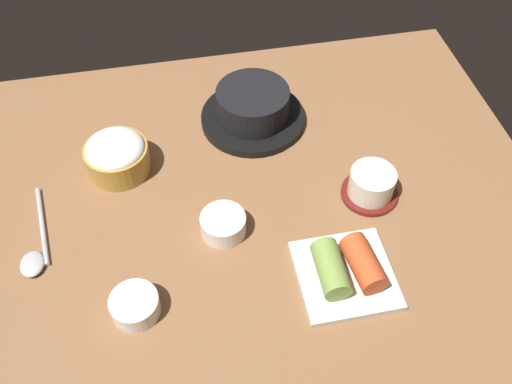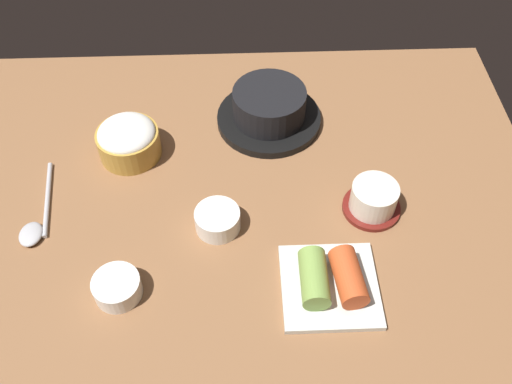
{
  "view_description": "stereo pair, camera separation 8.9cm",
  "coord_description": "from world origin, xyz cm",
  "px_view_note": "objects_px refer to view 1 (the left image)",
  "views": [
    {
      "loc": [
        -8.92,
        -57.12,
        73.68
      ],
      "look_at": [
        2.0,
        -2.0,
        5.0
      ],
      "focal_mm": 39.14,
      "sensor_mm": 36.0,
      "label": 1
    },
    {
      "loc": [
        -0.12,
        -58.15,
        73.68
      ],
      "look_at": [
        2.0,
        -2.0,
        5.0
      ],
      "focal_mm": 39.14,
      "sensor_mm": 36.0,
      "label": 2
    }
  ],
  "objects_px": {
    "rice_bowl": "(117,155)",
    "tea_cup_with_saucer": "(371,185)",
    "banchan_cup_center": "(223,224)",
    "kimchi_plate": "(346,270)",
    "side_bowl_near": "(135,305)",
    "stone_pot": "(253,108)",
    "spoon": "(36,250)"
  },
  "relations": [
    {
      "from": "rice_bowl",
      "to": "tea_cup_with_saucer",
      "type": "relative_size",
      "value": 1.15
    },
    {
      "from": "banchan_cup_center",
      "to": "kimchi_plate",
      "type": "xyz_separation_m",
      "value": [
        0.16,
        -0.12,
        0.0
      ]
    },
    {
      "from": "banchan_cup_center",
      "to": "side_bowl_near",
      "type": "distance_m",
      "value": 0.18
    },
    {
      "from": "stone_pot",
      "to": "spoon",
      "type": "distance_m",
      "value": 0.44
    },
    {
      "from": "side_bowl_near",
      "to": "spoon",
      "type": "height_order",
      "value": "side_bowl_near"
    },
    {
      "from": "spoon",
      "to": "rice_bowl",
      "type": "bearing_deg",
      "value": 48.3
    },
    {
      "from": "kimchi_plate",
      "to": "banchan_cup_center",
      "type": "bearing_deg",
      "value": 144.31
    },
    {
      "from": "stone_pot",
      "to": "rice_bowl",
      "type": "bearing_deg",
      "value": -163.8
    },
    {
      "from": "rice_bowl",
      "to": "side_bowl_near",
      "type": "bearing_deg",
      "value": -87.7
    },
    {
      "from": "kimchi_plate",
      "to": "spoon",
      "type": "bearing_deg",
      "value": 163.61
    },
    {
      "from": "tea_cup_with_saucer",
      "to": "banchan_cup_center",
      "type": "xyz_separation_m",
      "value": [
        -0.25,
        -0.03,
        -0.01
      ]
    },
    {
      "from": "banchan_cup_center",
      "to": "kimchi_plate",
      "type": "height_order",
      "value": "kimchi_plate"
    },
    {
      "from": "side_bowl_near",
      "to": "spoon",
      "type": "xyz_separation_m",
      "value": [
        -0.14,
        0.13,
        -0.01
      ]
    },
    {
      "from": "kimchi_plate",
      "to": "spoon",
      "type": "relative_size",
      "value": 0.79
    },
    {
      "from": "stone_pot",
      "to": "side_bowl_near",
      "type": "relative_size",
      "value": 2.76
    },
    {
      "from": "tea_cup_with_saucer",
      "to": "kimchi_plate",
      "type": "relative_size",
      "value": 0.67
    },
    {
      "from": "banchan_cup_center",
      "to": "spoon",
      "type": "height_order",
      "value": "banchan_cup_center"
    },
    {
      "from": "banchan_cup_center",
      "to": "spoon",
      "type": "relative_size",
      "value": 0.4
    },
    {
      "from": "rice_bowl",
      "to": "spoon",
      "type": "distance_m",
      "value": 0.2
    },
    {
      "from": "side_bowl_near",
      "to": "tea_cup_with_saucer",
      "type": "bearing_deg",
      "value": 19.56
    },
    {
      "from": "tea_cup_with_saucer",
      "to": "spoon",
      "type": "relative_size",
      "value": 0.53
    },
    {
      "from": "rice_bowl",
      "to": "tea_cup_with_saucer",
      "type": "distance_m",
      "value": 0.42
    },
    {
      "from": "rice_bowl",
      "to": "side_bowl_near",
      "type": "distance_m",
      "value": 0.28
    },
    {
      "from": "kimchi_plate",
      "to": "side_bowl_near",
      "type": "xyz_separation_m",
      "value": [
        -0.3,
        0.0,
        -0.0
      ]
    },
    {
      "from": "tea_cup_with_saucer",
      "to": "banchan_cup_center",
      "type": "distance_m",
      "value": 0.25
    },
    {
      "from": "rice_bowl",
      "to": "tea_cup_with_saucer",
      "type": "xyz_separation_m",
      "value": [
        0.4,
        -0.14,
        -0.01
      ]
    },
    {
      "from": "spoon",
      "to": "side_bowl_near",
      "type": "bearing_deg",
      "value": -41.75
    },
    {
      "from": "stone_pot",
      "to": "banchan_cup_center",
      "type": "xyz_separation_m",
      "value": [
        -0.09,
        -0.24,
        -0.01
      ]
    },
    {
      "from": "rice_bowl",
      "to": "kimchi_plate",
      "type": "xyz_separation_m",
      "value": [
        0.32,
        -0.28,
        -0.01
      ]
    },
    {
      "from": "spoon",
      "to": "stone_pot",
      "type": "bearing_deg",
      "value": 30.2
    },
    {
      "from": "stone_pot",
      "to": "kimchi_plate",
      "type": "distance_m",
      "value": 0.36
    },
    {
      "from": "kimchi_plate",
      "to": "rice_bowl",
      "type": "bearing_deg",
      "value": 138.32
    }
  ]
}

